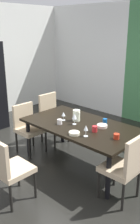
{
  "coord_description": "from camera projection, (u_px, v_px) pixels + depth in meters",
  "views": [
    {
      "loc": [
        2.93,
        -2.4,
        2.2
      ],
      "look_at": [
        0.2,
        0.47,
        0.85
      ],
      "focal_mm": 40.0,
      "sensor_mm": 36.0,
      "label": 1
    }
  ],
  "objects": [
    {
      "name": "cup_west",
      "position": [
        116.0,
        136.0,
        3.47
      ],
      "size": [
        0.08,
        0.08,
        0.08
      ],
      "primitive_type": "cylinder",
      "color": "red",
      "rests_on": "dining_table"
    },
    {
      "name": "back_panel_interior",
      "position": [
        86.0,
        58.0,
        6.86
      ],
      "size": [
        2.58,
        0.1,
        2.77
      ],
      "primitive_type": "cube",
      "color": "silver",
      "rests_on": "ground_plane"
    },
    {
      "name": "chair_head_near",
      "position": [
        8.0,
        167.0,
        3.17
      ],
      "size": [
        0.44,
        0.44,
        0.92
      ],
      "color": "tan",
      "rests_on": "ground_plane"
    },
    {
      "name": "cup_center",
      "position": [
        105.0,
        121.0,
        4.04
      ],
      "size": [
        0.07,
        0.07,
        0.08
      ],
      "primitive_type": "cylinder",
      "color": "#135098",
      "rests_on": "dining_table"
    },
    {
      "name": "cup_east",
      "position": [
        95.0,
        129.0,
        3.71
      ],
      "size": [
        0.08,
        0.08,
        0.09
      ],
      "primitive_type": "cylinder",
      "color": "red",
      "rests_on": "dining_table"
    },
    {
      "name": "wine_glass_north",
      "position": [
        74.0,
        116.0,
        3.96
      ],
      "size": [
        0.08,
        0.08,
        0.18
      ],
      "color": "silver",
      "rests_on": "dining_table"
    },
    {
      "name": "chair_right_near",
      "position": [
        125.0,
        165.0,
        3.19
      ],
      "size": [
        0.44,
        0.44,
        0.94
      ],
      "rotation": [
        0.0,
        0.0,
        1.57
      ],
      "color": "tan",
      "rests_on": "ground_plane"
    },
    {
      "name": "chair_left_far",
      "position": [
        52.0,
        116.0,
        4.93
      ],
      "size": [
        0.45,
        0.44,
        0.97
      ],
      "rotation": [
        0.0,
        0.0,
        -1.57
      ],
      "color": "tan",
      "rests_on": "ground_plane"
    },
    {
      "name": "pitcher_south",
      "position": [
        76.0,
        115.0,
        4.12
      ],
      "size": [
        0.14,
        0.12,
        0.19
      ],
      "color": "white",
      "rests_on": "dining_table"
    },
    {
      "name": "serving_bowl_near_window",
      "position": [
        102.0,
        126.0,
        3.88
      ],
      "size": [
        0.16,
        0.16,
        0.04
      ],
      "primitive_type": "cylinder",
      "color": "#F7E2D1",
      "rests_on": "dining_table"
    },
    {
      "name": "chair_left_near",
      "position": [
        28.0,
        126.0,
        4.53
      ],
      "size": [
        0.45,
        0.44,
        0.89
      ],
      "rotation": [
        0.0,
        0.0,
        -1.57
      ],
      "color": "tan",
      "rests_on": "ground_plane"
    },
    {
      "name": "dining_table",
      "position": [
        81.0,
        128.0,
        4.02
      ],
      "size": [
        1.9,
        1.04,
        0.72
      ],
      "color": "black",
      "rests_on": "ground_plane"
    },
    {
      "name": "ground_plane",
      "position": [
        43.0,
        163.0,
        4.27
      ],
      "size": [
        5.71,
        6.0,
        0.02
      ],
      "primitive_type": "cube",
      "color": "black"
    },
    {
      "name": "serving_bowl_near_shelf",
      "position": [
        74.0,
        133.0,
        3.61
      ],
      "size": [
        0.16,
        0.16,
        0.04
      ],
      "primitive_type": "cylinder",
      "color": "beige",
      "rests_on": "dining_table"
    },
    {
      "name": "cup_right",
      "position": [
        60.0,
        122.0,
        3.99
      ],
      "size": [
        0.08,
        0.08,
        0.08
      ],
      "primitive_type": "cylinder",
      "color": "silver",
      "rests_on": "dining_table"
    },
    {
      "name": "wine_glass_left",
      "position": [
        86.0,
        128.0,
        3.52
      ],
      "size": [
        0.06,
        0.06,
        0.17
      ],
      "color": "silver",
      "rests_on": "dining_table"
    },
    {
      "name": "wine_glass_corner",
      "position": [
        63.0,
        114.0,
        4.14
      ],
      "size": [
        0.06,
        0.06,
        0.15
      ],
      "color": "silver",
      "rests_on": "dining_table"
    }
  ]
}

